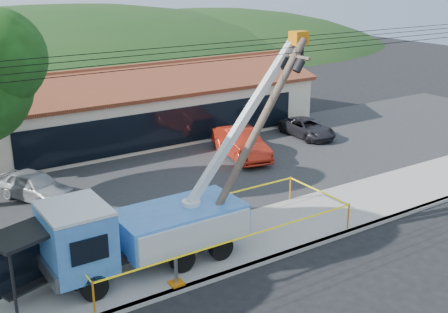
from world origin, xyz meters
name	(u,v)px	position (x,y,z in m)	size (l,w,h in m)	color
ground	(290,293)	(0.00, 0.00, 0.00)	(120.00, 120.00, 0.00)	black
curb	(253,265)	(0.00, 2.10, 0.07)	(60.00, 0.25, 0.15)	#9A9690
sidewalk	(225,245)	(0.00, 4.00, 0.07)	(60.00, 4.00, 0.15)	#9A9690
parking_lot	(138,183)	(0.00, 12.00, 0.05)	(60.00, 12.00, 0.10)	#28282B
strip_mall	(140,107)	(4.00, 19.98, 1.88)	(22.50, 8.53, 4.67)	beige
hill_center	(61,59)	(10.00, 55.00, 0.00)	(89.60, 64.00, 32.00)	#193D16
hill_east	(203,47)	(30.00, 55.00, 0.00)	(72.80, 52.00, 26.00)	#193D16
utility_truck	(142,227)	(-3.45, 4.10, 1.70)	(10.52, 3.92, 7.98)	black
leaning_pole	(253,137)	(1.01, 3.61, 4.41)	(5.27, 1.65, 7.89)	#4C3B31
bus_shelter	(28,248)	(-7.33, 4.23, 1.96)	(2.93, 2.31, 2.47)	black
caution_tape	(212,226)	(-0.51, 4.16, 0.96)	(11.03, 3.78, 1.09)	orange
car_silver	(37,201)	(-4.90, 12.62, 0.00)	(1.63, 4.05, 1.38)	#9FA1A6
car_red	(241,159)	(6.67, 12.44, 0.00)	(1.74, 4.99, 1.64)	#AB2011
car_dark	(307,138)	(12.54, 13.46, 0.00)	(1.95, 4.22, 1.17)	black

